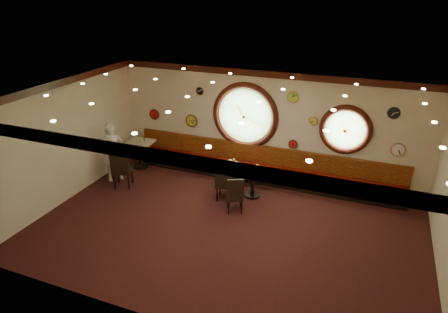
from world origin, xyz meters
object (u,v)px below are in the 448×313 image
chair_b (224,181)px  condiment_a_pepper (140,141)px  condiment_b_pepper (231,163)px  condiment_a_bottle (144,138)px  table_a (140,151)px  condiment_b_bottle (234,162)px  table_b (232,173)px  chair_a (121,166)px  condiment_b_salt (228,163)px  chair_c (235,193)px  waiter (113,152)px  table_c (253,181)px  condiment_c_pepper (255,172)px  condiment_a_salt (137,140)px  condiment_c_salt (252,169)px  condiment_c_bottle (257,168)px

chair_b → condiment_a_pepper: (-3.18, 0.99, 0.30)m
condiment_b_pepper → condiment_a_bottle: 3.01m
table_a → condiment_a_pepper: (0.03, -0.01, 0.36)m
condiment_b_pepper → condiment_b_bottle: bearing=20.4°
table_b → chair_a: size_ratio=1.03×
chair_a → condiment_b_salt: (2.73, 1.22, 0.03)m
table_a → chair_c: (3.69, -1.47, 0.03)m
waiter → table_c: bearing=-42.6°
chair_b → condiment_a_bottle: size_ratio=3.76×
chair_c → condiment_a_bottle: condiment_a_bottle is taller
chair_c → condiment_b_pepper: size_ratio=5.47×
waiter → condiment_c_pepper: bearing=-43.7°
table_a → condiment_b_salt: bearing=-3.3°
condiment_a_salt → condiment_c_salt: bearing=-7.3°
condiment_a_pepper → waiter: bearing=-104.8°
condiment_a_salt → table_b: bearing=-3.9°
condiment_c_bottle → waiter: waiter is taller
chair_a → condiment_a_pepper: chair_a is taller
table_a → table_b: 3.12m
table_a → chair_c: bearing=-21.7°
chair_a → chair_c: size_ratio=1.22×
table_b → condiment_b_pepper: 0.31m
condiment_b_salt → condiment_b_pepper: 0.09m
table_a → condiment_c_bottle: bearing=-5.2°
condiment_b_salt → condiment_a_bottle: bearing=173.9°
chair_b → condiment_c_pepper: bearing=23.2°
chair_a → condiment_b_salt: chair_a is taller
condiment_a_bottle → condiment_a_salt: bearing=-157.0°
chair_b → condiment_b_pepper: 0.87m
table_a → condiment_b_pepper: 3.09m
table_c → chair_b: chair_b is taller
table_b → condiment_c_pepper: bearing=-25.7°
table_a → condiment_a_salt: size_ratio=10.00×
condiment_a_salt → condiment_b_bottle: size_ratio=0.48×
chair_c → condiment_b_salt: chair_c is taller
table_a → condiment_a_salt: bearing=159.6°
condiment_b_pepper → waiter: 3.42m
condiment_c_pepper → condiment_c_bottle: size_ratio=0.68×
condiment_b_bottle → chair_b: bearing=-86.7°
condiment_a_pepper → condiment_c_pepper: 3.91m
condiment_a_bottle → waiter: waiter is taller
condiment_b_bottle → condiment_a_bottle: bearing=175.1°
condiment_a_pepper → condiment_a_salt: bearing=158.8°
condiment_c_pepper → condiment_c_salt: bearing=137.4°
table_c → condiment_a_salt: bearing=172.3°
condiment_c_pepper → waiter: waiter is taller
condiment_a_salt → condiment_a_pepper: 0.17m
condiment_a_salt → condiment_c_salt: size_ratio=0.77×
condiment_b_salt → waiter: 3.34m
condiment_c_salt → condiment_b_pepper: bearing=156.9°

